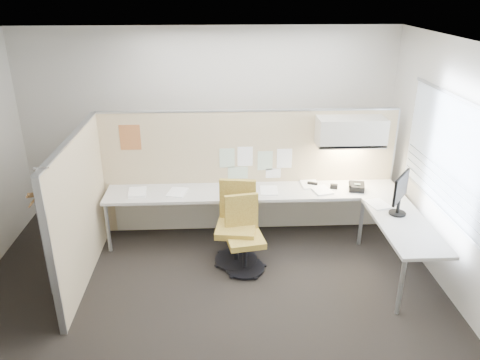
{
  "coord_description": "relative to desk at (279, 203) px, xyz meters",
  "views": [
    {
      "loc": [
        0.12,
        -4.5,
        3.35
      ],
      "look_at": [
        0.39,
        0.8,
        1.09
      ],
      "focal_mm": 35.0,
      "sensor_mm": 36.0,
      "label": 1
    }
  ],
  "objects": [
    {
      "name": "floor",
      "position": [
        -0.93,
        -1.13,
        -0.61
      ],
      "size": [
        5.5,
        4.5,
        0.01
      ],
      "primitive_type": "cube",
      "color": "black",
      "rests_on": "ground"
    },
    {
      "name": "ceiling",
      "position": [
        -0.93,
        -1.13,
        2.2
      ],
      "size": [
        5.5,
        4.5,
        0.01
      ],
      "primitive_type": "cube",
      "color": "white",
      "rests_on": "wall_back"
    },
    {
      "name": "wall_back",
      "position": [
        -0.93,
        1.12,
        0.8
      ],
      "size": [
        5.5,
        0.02,
        2.8
      ],
      "primitive_type": "cube",
      "color": "beige",
      "rests_on": "ground"
    },
    {
      "name": "wall_front",
      "position": [
        -0.93,
        -3.38,
        0.8
      ],
      "size": [
        5.5,
        0.02,
        2.8
      ],
      "primitive_type": "cube",
      "color": "beige",
      "rests_on": "ground"
    },
    {
      "name": "wall_right",
      "position": [
        1.82,
        -1.13,
        0.8
      ],
      "size": [
        0.02,
        4.5,
        2.8
      ],
      "primitive_type": "cube",
      "color": "beige",
      "rests_on": "ground"
    },
    {
      "name": "window_pane",
      "position": [
        1.79,
        -1.13,
        0.95
      ],
      "size": [
        0.01,
        2.8,
        1.3
      ],
      "primitive_type": "cube",
      "color": "#8F9BA7",
      "rests_on": "wall_right"
    },
    {
      "name": "partition_back",
      "position": [
        -0.38,
        0.47,
        0.27
      ],
      "size": [
        4.1,
        0.06,
        1.75
      ],
      "primitive_type": "cube",
      "color": "#CCBA8D",
      "rests_on": "floor"
    },
    {
      "name": "partition_left",
      "position": [
        -2.43,
        -0.63,
        0.27
      ],
      "size": [
        0.06,
        2.2,
        1.75
      ],
      "primitive_type": "cube",
      "color": "#CCBA8D",
      "rests_on": "floor"
    },
    {
      "name": "desk",
      "position": [
        0.0,
        0.0,
        0.0
      ],
      "size": [
        4.0,
        2.07,
        0.73
      ],
      "color": "beige",
      "rests_on": "floor"
    },
    {
      "name": "overhead_bin",
      "position": [
        0.97,
        0.26,
        0.91
      ],
      "size": [
        0.9,
        0.36,
        0.38
      ],
      "primitive_type": "cube",
      "color": "beige",
      "rests_on": "partition_back"
    },
    {
      "name": "task_light_strip",
      "position": [
        0.97,
        0.26,
        0.7
      ],
      "size": [
        0.6,
        0.06,
        0.02
      ],
      "primitive_type": "cube",
      "color": "#FFEABF",
      "rests_on": "overhead_bin"
    },
    {
      "name": "pinned_papers",
      "position": [
        -0.3,
        0.44,
        0.43
      ],
      "size": [
        1.01,
        0.0,
        0.47
      ],
      "color": "#8CBF8C",
      "rests_on": "partition_back"
    },
    {
      "name": "poster",
      "position": [
        -1.98,
        0.44,
        0.82
      ],
      "size": [
        0.28,
        0.0,
        0.35
      ],
      "primitive_type": "cube",
      "color": "orange",
      "rests_on": "partition_back"
    },
    {
      "name": "chair_left",
      "position": [
        -0.59,
        -0.39,
        -0.12
      ],
      "size": [
        0.55,
        0.57,
        1.04
      ],
      "rotation": [
        0.0,
        0.0,
        -0.14
      ],
      "color": "black",
      "rests_on": "floor"
    },
    {
      "name": "chair_right",
      "position": [
        -0.51,
        -0.59,
        -0.16
      ],
      "size": [
        0.5,
        0.52,
        0.94
      ],
      "rotation": [
        0.0,
        0.0,
        0.17
      ],
      "color": "black",
      "rests_on": "floor"
    },
    {
      "name": "monitor",
      "position": [
        1.37,
        -0.64,
        0.43
      ],
      "size": [
        0.32,
        0.41,
        0.52
      ],
      "rotation": [
        0.0,
        0.0,
        0.92
      ],
      "color": "black",
      "rests_on": "desk"
    },
    {
      "name": "phone",
      "position": [
        1.06,
        0.08,
        0.18
      ],
      "size": [
        0.25,
        0.23,
        0.12
      ],
      "rotation": [
        0.0,
        0.0,
        -0.23
      ],
      "color": "black",
      "rests_on": "desk"
    },
    {
      "name": "stapler",
      "position": [
        0.5,
        0.27,
        0.15
      ],
      "size": [
        0.14,
        0.09,
        0.05
      ],
      "primitive_type": "cube",
      "rotation": [
        0.0,
        0.0,
        -0.43
      ],
      "color": "black",
      "rests_on": "desk"
    },
    {
      "name": "tape_dispenser",
      "position": [
        0.78,
        0.16,
        0.16
      ],
      "size": [
        0.11,
        0.08,
        0.06
      ],
      "primitive_type": "cube",
      "rotation": [
        0.0,
        0.0,
        -0.27
      ],
      "color": "black",
      "rests_on": "desk"
    },
    {
      "name": "coat_hook",
      "position": [
        -2.51,
        -1.56,
        0.82
      ],
      "size": [
        0.18,
        0.45,
        1.34
      ],
      "color": "silver",
      "rests_on": "partition_left"
    },
    {
      "name": "paper_stack_0",
      "position": [
        -1.9,
        0.13,
        0.15
      ],
      "size": [
        0.26,
        0.32,
        0.03
      ],
      "primitive_type": "cube",
      "rotation": [
        0.0,
        0.0,
        0.1
      ],
      "color": "white",
      "rests_on": "desk"
    },
    {
      "name": "paper_stack_1",
      "position": [
        -1.36,
        0.12,
        0.14
      ],
      "size": [
        0.29,
        0.34,
        0.02
      ],
      "primitive_type": "cube",
      "rotation": [
        0.0,
        0.0,
        -0.23
      ],
      "color": "white",
      "rests_on": "desk"
    },
    {
      "name": "paper_stack_2",
      "position": [
        -0.54,
        0.1,
        0.15
      ],
      "size": [
        0.26,
        0.32,
        0.05
      ],
      "primitive_type": "cube",
      "rotation": [
        0.0,
        0.0,
        -0.1
      ],
      "color": "white",
      "rests_on": "desk"
    },
    {
      "name": "paper_stack_3",
      "position": [
        -0.12,
        0.12,
        0.14
      ],
      "size": [
        0.25,
        0.31,
        0.02
      ],
      "primitive_type": "cube",
      "rotation": [
        0.0,
        0.0,
        -0.06
      ],
      "color": "white",
      "rests_on": "desk"
    },
    {
      "name": "paper_stack_4",
      "position": [
        0.59,
        0.09,
        0.14
      ],
      "size": [
        0.3,
        0.35,
        0.02
      ],
      "primitive_type": "cube",
      "rotation": [
        0.0,
        0.0,
        0.24
      ],
      "color": "white",
      "rests_on": "desk"
    },
    {
      "name": "paper_stack_5",
      "position": [
        1.22,
        -0.37,
        0.14
      ],
      "size": [
        0.3,
        0.35,
        0.02
      ],
      "primitive_type": "cube",
      "rotation": [
        0.0,
        0.0,
        0.27
      ],
      "color": "white",
      "rests_on": "desk"
    },
    {
      "name": "paper_stack_6",
      "position": [
        0.47,
        0.29,
        0.14
      ],
      "size": [
        0.24,
        0.31,
        0.02
      ],
      "primitive_type": "cube",
      "rotation": [
        0.0,
        0.0,
        0.03
      ],
      "color": "white",
      "rests_on": "desk"
    }
  ]
}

